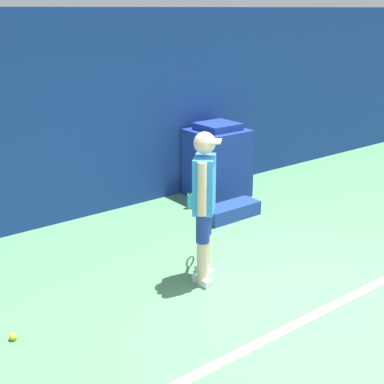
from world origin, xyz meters
TOP-DOWN VIEW (x-y plane):
  - ground_plane at (0.00, 0.00)m, footprint 24.00×24.00m
  - back_wall at (0.00, 3.60)m, footprint 24.00×0.10m
  - court_baseline at (0.00, -0.04)m, footprint 21.60×0.10m
  - tennis_player at (-0.45, 1.17)m, footprint 0.67×0.67m
  - tennis_ball at (-2.45, 1.31)m, footprint 0.07×0.07m
  - covered_chair at (1.40, 3.13)m, footprint 0.79×0.75m
  - equipment_bag at (0.95, 2.29)m, footprint 0.83×0.32m
  - water_bottle at (0.73, 2.93)m, footprint 0.08×0.08m

SIDE VIEW (x-z plane):
  - ground_plane at x=0.00m, z-range 0.00..0.00m
  - court_baseline at x=0.00m, z-range 0.00..0.01m
  - tennis_ball at x=-2.45m, z-range 0.00..0.07m
  - equipment_bag at x=0.95m, z-range 0.00..0.19m
  - water_bottle at x=0.73m, z-range -0.01..0.23m
  - covered_chair at x=1.40m, z-range -0.02..1.10m
  - tennis_player at x=-0.45m, z-range 0.09..1.68m
  - back_wall at x=0.00m, z-range 0.00..2.74m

